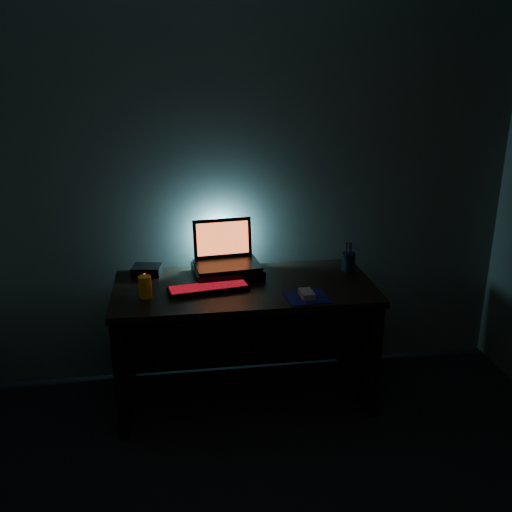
{
  "coord_description": "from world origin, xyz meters",
  "views": [
    {
      "loc": [
        -0.37,
        -1.41,
        2.0
      ],
      "look_at": [
        0.06,
        1.57,
        0.94
      ],
      "focal_mm": 40.0,
      "sensor_mm": 36.0,
      "label": 1
    }
  ],
  "objects": [
    {
      "name": "room",
      "position": [
        0.0,
        0.0,
        1.25
      ],
      "size": [
        3.5,
        4.0,
        2.5
      ],
      "color": "black",
      "rests_on": "ground"
    },
    {
      "name": "desk",
      "position": [
        0.0,
        1.67,
        0.49
      ],
      "size": [
        1.5,
        0.7,
        0.75
      ],
      "color": "black",
      "rests_on": "ground"
    },
    {
      "name": "riser",
      "position": [
        -0.08,
        1.78,
        0.78
      ],
      "size": [
        0.43,
        0.34,
        0.06
      ],
      "primitive_type": "cube",
      "rotation": [
        0.0,
        0.0,
        0.11
      ],
      "color": "black",
      "rests_on": "desk"
    },
    {
      "name": "laptop",
      "position": [
        -0.09,
        1.83,
        0.87
      ],
      "size": [
        0.41,
        0.32,
        0.26
      ],
      "rotation": [
        0.0,
        0.0,
        0.11
      ],
      "color": "black",
      "rests_on": "riser"
    },
    {
      "name": "keyboard",
      "position": [
        -0.21,
        1.57,
        0.76
      ],
      "size": [
        0.47,
        0.21,
        0.03
      ],
      "rotation": [
        0.0,
        0.0,
        0.16
      ],
      "color": "black",
      "rests_on": "desk"
    },
    {
      "name": "mousepad",
      "position": [
        0.32,
        1.39,
        0.75
      ],
      "size": [
        0.23,
        0.22,
        0.0
      ],
      "primitive_type": "cube",
      "rotation": [
        0.0,
        0.0,
        0.07
      ],
      "color": "#0C135A",
      "rests_on": "desk"
    },
    {
      "name": "mouse",
      "position": [
        0.32,
        1.39,
        0.77
      ],
      "size": [
        0.08,
        0.12,
        0.03
      ],
      "primitive_type": "cube",
      "rotation": [
        0.0,
        0.0,
        0.07
      ],
      "color": "gray",
      "rests_on": "mousepad"
    },
    {
      "name": "pen_cup",
      "position": [
        0.67,
        1.76,
        0.81
      ],
      "size": [
        0.08,
        0.08,
        0.11
      ],
      "primitive_type": "cylinder",
      "rotation": [
        0.0,
        0.0,
        -0.02
      ],
      "color": "black",
      "rests_on": "desk"
    },
    {
      "name": "juice_glass",
      "position": [
        -0.56,
        1.52,
        0.81
      ],
      "size": [
        0.09,
        0.09,
        0.12
      ],
      "primitive_type": "cylinder",
      "rotation": [
        0.0,
        0.0,
        0.34
      ],
      "color": "#FFAA0D",
      "rests_on": "desk"
    },
    {
      "name": "router",
      "position": [
        -0.56,
        1.87,
        0.78
      ],
      "size": [
        0.19,
        0.16,
        0.06
      ],
      "rotation": [
        0.0,
        0.0,
        -0.18
      ],
      "color": "black",
      "rests_on": "desk"
    }
  ]
}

